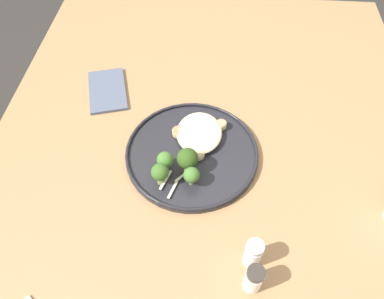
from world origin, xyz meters
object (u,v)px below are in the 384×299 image
object	(u,v)px
seared_scallop_center_golden	(208,133)
salt_shaker	(253,253)
dinner_plate	(192,153)
broccoli_floret_small_sprig	(192,175)
seared_scallop_on_noodles	(196,134)
seared_scallop_left_edge	(197,153)
broccoli_floret_near_rim	(165,161)
broccoli_floret_split_head	(160,173)
broccoli_floret_left_leaning	(188,158)
seared_scallop_tiny_bay	(211,124)
folded_napkin	(108,90)
seared_scallop_tilted_round	(221,125)
pepper_shaker	(254,279)
seared_scallop_right_edge	(178,132)

from	to	relation	value
seared_scallop_center_golden	salt_shaker	xyz separation A→B (m)	(0.28, 0.09, 0.01)
dinner_plate	broccoli_floret_small_sprig	bearing A→B (deg)	4.20
seared_scallop_on_noodles	seared_scallop_left_edge	bearing A→B (deg)	7.29
seared_scallop_on_noodles	broccoli_floret_near_rim	bearing A→B (deg)	-32.37
seared_scallop_center_golden	broccoli_floret_split_head	world-z (taller)	broccoli_floret_split_head
seared_scallop_on_noodles	broccoli_floret_left_leaning	bearing A→B (deg)	-6.98
seared_scallop_tiny_bay	folded_napkin	distance (m)	0.29
seared_scallop_on_noodles	broccoli_floret_left_leaning	world-z (taller)	broccoli_floret_left_leaning
broccoli_floret_left_leaning	seared_scallop_tilted_round	bearing A→B (deg)	150.95
salt_shaker	dinner_plate	bearing A→B (deg)	-151.15
broccoli_floret_split_head	broccoli_floret_left_leaning	size ratio (longest dim) A/B	0.89
seared_scallop_tilted_round	broccoli_floret_split_head	xyz separation A→B (m)	(0.16, -0.12, 0.02)
broccoli_floret_left_leaning	broccoli_floret_small_sprig	distance (m)	0.04
broccoli_floret_split_head	seared_scallop_tiny_bay	bearing A→B (deg)	149.16
broccoli_floret_small_sprig	folded_napkin	bearing A→B (deg)	-138.03
broccoli_floret_split_head	pepper_shaker	distance (m)	0.26
seared_scallop_tilted_round	broccoli_floret_small_sprig	world-z (taller)	broccoli_floret_small_sprig
seared_scallop_tilted_round	seared_scallop_left_edge	xyz separation A→B (m)	(0.08, -0.05, -0.00)
seared_scallop_center_golden	broccoli_floret_near_rim	xyz separation A→B (m)	(0.10, -0.08, 0.02)
broccoli_floret_split_head	broccoli_floret_near_rim	size ratio (longest dim) A/B	1.17
broccoli_floret_split_head	broccoli_floret_left_leaning	bearing A→B (deg)	125.60
seared_scallop_on_noodles	seared_scallop_right_edge	world-z (taller)	seared_scallop_on_noodles
broccoli_floret_left_leaning	salt_shaker	distance (m)	0.23
dinner_plate	seared_scallop_on_noodles	bearing A→B (deg)	172.62
seared_scallop_left_edge	broccoli_floret_split_head	xyz separation A→B (m)	(0.07, -0.07, 0.02)
seared_scallop_right_edge	folded_napkin	xyz separation A→B (m)	(-0.14, -0.19, -0.02)
seared_scallop_tiny_bay	dinner_plate	bearing A→B (deg)	-26.01
seared_scallop_left_edge	broccoli_floret_left_leaning	size ratio (longest dim) A/B	0.54
dinner_plate	broccoli_floret_left_leaning	distance (m)	0.06
seared_scallop_left_edge	pepper_shaker	distance (m)	0.29
seared_scallop_tiny_bay	pepper_shaker	size ratio (longest dim) A/B	0.35
seared_scallop_tilted_round	broccoli_floret_near_rim	world-z (taller)	broccoli_floret_near_rim
seared_scallop_tiny_bay	salt_shaker	distance (m)	0.32
seared_scallop_on_noodles	broccoli_floret_small_sprig	distance (m)	0.12
broccoli_floret_split_head	broccoli_floret_small_sprig	xyz separation A→B (m)	(-0.00, 0.06, -0.01)
seared_scallop_right_edge	broccoli_floret_split_head	world-z (taller)	broccoli_floret_split_head
seared_scallop_tilted_round	seared_scallop_on_noodles	world-z (taller)	same
broccoli_floret_split_head	folded_napkin	bearing A→B (deg)	-146.86
broccoli_floret_left_leaning	folded_napkin	xyz separation A→B (m)	(-0.23, -0.22, -0.04)
seared_scallop_left_edge	seared_scallop_center_golden	bearing A→B (deg)	161.28
folded_napkin	salt_shaker	bearing A→B (deg)	40.85
broccoli_floret_left_leaning	broccoli_floret_near_rim	xyz separation A→B (m)	(0.00, -0.05, -0.01)
seared_scallop_on_noodles	broccoli_floret_left_leaning	xyz separation A→B (m)	(0.09, -0.01, 0.03)
seared_scallop_center_golden	broccoli_floret_near_rim	distance (m)	0.13
broccoli_floret_small_sprig	pepper_shaker	distance (m)	0.23
seared_scallop_on_noodles	broccoli_floret_left_leaning	size ratio (longest dim) A/B	0.48
seared_scallop_left_edge	dinner_plate	bearing A→B (deg)	-127.74
seared_scallop_left_edge	broccoli_floret_left_leaning	distance (m)	0.05
seared_scallop_right_edge	broccoli_floret_split_head	size ratio (longest dim) A/B	0.51
broccoli_floret_left_leaning	folded_napkin	size ratio (longest dim) A/B	0.41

